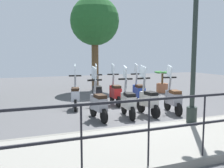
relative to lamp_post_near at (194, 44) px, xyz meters
The scene contains 13 objects.
ground_plane 3.28m from the lamp_post_near, 15.80° to the left, with size 28.00×28.00×0.00m, color #4C4C4F.
promenade_walkway 2.29m from the lamp_post_near, 137.96° to the left, with size 2.20×20.00×0.15m.
lamp_post_near is the anchor object (origin of this frame).
tree_distant 7.58m from the lamp_post_near, ahead, with size 2.52×2.52×4.85m.
potted_palm 6.22m from the lamp_post_near, 25.45° to the right, with size 1.06×0.66×1.05m.
scooter_near_0 2.32m from the lamp_post_near, 18.22° to the right, with size 1.23×0.47×1.54m.
scooter_near_1 2.32m from the lamp_post_near, 13.42° to the left, with size 1.23×0.44×1.54m.
scooter_near_2 2.53m from the lamp_post_near, 33.50° to the left, with size 1.23×0.45×1.54m.
scooter_near_3 3.05m from the lamp_post_near, 50.55° to the left, with size 1.23×0.44×1.54m.
scooter_far_0 3.62m from the lamp_post_near, ahead, with size 1.23×0.45×1.54m.
scooter_far_1 3.84m from the lamp_post_near, 12.42° to the left, with size 1.23×0.44×1.54m.
scooter_far_2 4.05m from the lamp_post_near, 22.93° to the left, with size 1.22×0.49×1.54m.
scooter_far_3 4.33m from the lamp_post_near, 34.49° to the left, with size 1.22×0.51×1.54m.
Camera 1 is at (-7.48, 3.48, 1.89)m, focal length 40.00 mm.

